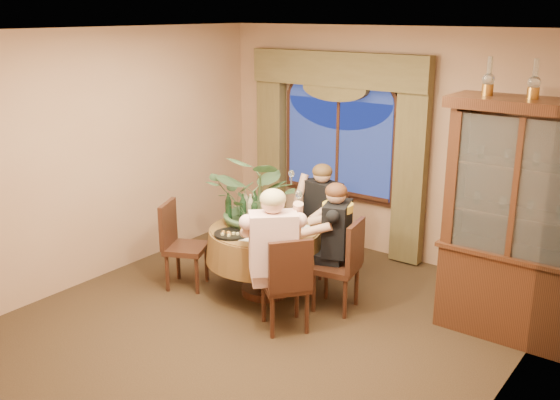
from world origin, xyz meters
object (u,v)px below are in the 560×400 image
Objects in this scene: china_cabinet at (518,223)px; chair_front_left at (186,246)px; wine_bottle_4 at (255,205)px; wine_bottle_5 at (255,212)px; dining_table at (265,261)px; olive_bowl at (266,227)px; person_back at (323,220)px; chair_right at (285,282)px; wine_bottle_0 at (251,209)px; stoneware_vase at (267,211)px; person_scarf at (337,244)px; oil_lamp_center at (535,79)px; wine_bottle_3 at (245,204)px; chair_back at (320,233)px; oil_lamp_left at (489,76)px; person_pink at (273,262)px; chair_back_right at (336,265)px; wine_bottle_2 at (243,209)px; wine_bottle_1 at (228,208)px; centerpiece_plant at (261,163)px.

china_cabinet is 3.43m from chair_front_left.
wine_bottle_5 is at bearing -52.15° from wine_bottle_4.
olive_bowl is at bearing -25.82° from dining_table.
person_back reaches higher than chair_front_left.
wine_bottle_4 is (-2.68, -0.46, -0.21)m from china_cabinet.
wine_bottle_5 is at bearing 96.17° from chair_right.
wine_bottle_0 is at bearing 173.27° from dining_table.
person_scarf is at bearing 10.15° from stoneware_vase.
wine_bottle_3 is (-2.77, -0.52, -1.50)m from oil_lamp_center.
stoneware_vase is (-0.22, -0.73, 0.42)m from chair_back.
dining_table is 0.83m from person_scarf.
chair_front_left is at bearing -162.35° from oil_lamp_center.
chair_front_left is 2.91× the size of wine_bottle_5.
dining_table is 3.86× the size of wine_bottle_3.
person_pink is at bearing -139.12° from oil_lamp_left.
chair_back is 0.99m from wine_bottle_3.
chair_back_right is at bearing 11.50° from olive_bowl.
person_back is 0.86m from olive_bowl.
china_cabinet is 2.78m from wine_bottle_2.
person_back is (0.20, 0.82, 0.29)m from dining_table.
dining_table is at bearing -162.21° from oil_lamp_left.
person_scarf is (0.74, 0.25, 0.28)m from dining_table.
olive_bowl is 0.49× the size of wine_bottle_4.
oil_lamp_left is 2.82m from wine_bottle_2.
wine_bottle_4 reaches higher than dining_table.
chair_right is at bearing 121.78° from person_back.
wine_bottle_0 is (-0.95, -0.23, 0.26)m from person_scarf.
wine_bottle_1 is at bearing -172.42° from wine_bottle_5.
wine_bottle_1 is (-1.18, -0.33, 0.26)m from person_scarf.
wine_bottle_3 and wine_bottle_5 have the same top height.
person_scarf reaches higher than wine_bottle_0.
wine_bottle_0 is (-2.61, -0.62, -0.21)m from china_cabinet.
olive_bowl is 0.49× the size of wine_bottle_0.
wine_bottle_4 reaches higher than stoneware_vase.
person_back is 1.01× the size of person_scarf.
oil_lamp_left is 2.11× the size of olive_bowl.
china_cabinet reaches higher than chair_back.
person_back is at bearing 175.46° from china_cabinet.
wine_bottle_0 and wine_bottle_4 have the same top height.
wine_bottle_4 is (-2.68, -0.46, -1.50)m from oil_lamp_center.
stoneware_vase is 0.52m from centerpiece_plant.
wine_bottle_2 is at bearing -178.49° from dining_table.
chair_right is at bearing 119.93° from chair_back.
centerpiece_plant is at bearing -167.88° from oil_lamp_center.
person_back is 4.33× the size of stoneware_vase.
wine_bottle_5 is at bearing 7.58° from wine_bottle_1.
chair_back is 5.95× the size of olive_bowl.
oil_lamp_center is 3.29m from wine_bottle_1.
chair_front_left reaches higher than dining_table.
oil_lamp_center is 1.03× the size of wine_bottle_4.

